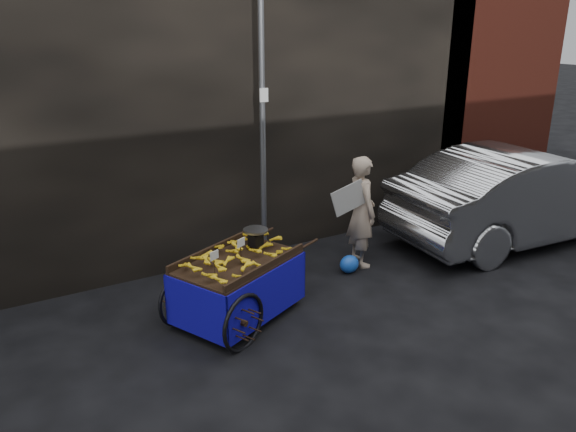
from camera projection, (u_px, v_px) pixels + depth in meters
ground at (292, 301)px, 7.05m from camera, size 80.00×80.00×0.00m
building_wall at (227, 78)px, 8.53m from camera, size 13.50×2.00×5.00m
street_pole at (263, 124)px, 7.59m from camera, size 0.12×0.10×4.00m
banana_cart at (235, 268)px, 6.42m from camera, size 2.14×1.59×1.06m
vendor at (361, 211)px, 7.88m from camera, size 0.83×0.64×1.59m
plastic_bag at (349, 264)px, 7.81m from camera, size 0.28×0.23×0.25m
parked_car at (525, 194)px, 8.85m from camera, size 4.60×1.93×1.48m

